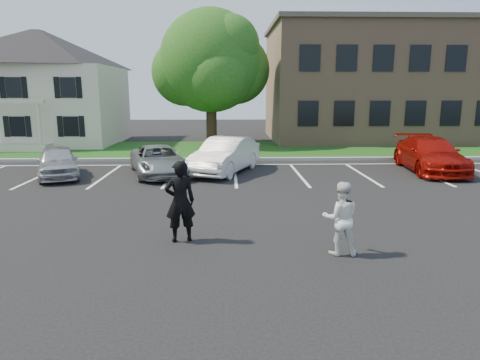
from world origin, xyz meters
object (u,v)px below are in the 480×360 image
at_px(man_white_shirt, 341,218).
at_px(car_white_sedan, 225,155).
at_px(car_red_compact, 430,155).
at_px(office_building, 419,83).
at_px(tree, 212,64).
at_px(man_black_suit, 180,201).
at_px(car_silver_west, 58,162).
at_px(car_silver_minivan, 159,161).
at_px(house, 42,88).

bearing_deg(man_white_shirt, car_white_sedan, -70.77).
distance_m(man_white_shirt, car_red_compact, 11.99).
bearing_deg(office_building, car_red_compact, -111.08).
distance_m(tree, man_black_suit, 19.32).
distance_m(car_silver_west, car_silver_minivan, 4.21).
height_order(man_black_suit, car_silver_minivan, man_black_suit).
height_order(office_building, man_black_suit, office_building).
height_order(tree, man_black_suit, tree).
distance_m(office_building, car_red_compact, 14.64).
xyz_separation_m(tree, man_white_shirt, (3.47, -19.78, -4.52)).
relative_size(car_silver_minivan, car_white_sedan, 0.96).
distance_m(man_black_suit, car_white_sedan, 8.98).
height_order(car_silver_minivan, car_red_compact, car_red_compact).
distance_m(house, car_silver_minivan, 15.56).
relative_size(office_building, car_silver_minivan, 4.92).
height_order(tree, car_silver_minivan, tree).
xyz_separation_m(car_silver_west, car_red_compact, (16.41, 0.89, 0.11)).
xyz_separation_m(office_building, car_silver_minivan, (-17.34, -13.79, -3.52)).
distance_m(tree, car_red_compact, 14.88).
xyz_separation_m(tree, car_silver_minivan, (-2.04, -10.34, -4.72)).
distance_m(house, office_building, 27.08).
bearing_deg(car_silver_west, house, 92.65).
xyz_separation_m(house, car_silver_minivan, (9.66, -11.77, -3.20)).
bearing_deg(man_white_shirt, house, -49.94).
xyz_separation_m(car_silver_west, car_white_sedan, (7.11, 0.82, 0.12)).
xyz_separation_m(tree, man_black_suit, (-0.18, -18.83, -4.35)).
height_order(man_black_suit, man_white_shirt, man_black_suit).
relative_size(office_building, car_red_compact, 4.23).
height_order(man_black_suit, car_white_sedan, man_black_suit).
relative_size(man_white_shirt, car_red_compact, 0.31).
relative_size(car_silver_west, car_silver_minivan, 0.85).
height_order(house, car_red_compact, house).
distance_m(house, car_silver_west, 13.70).
relative_size(house, car_silver_minivan, 2.26).
bearing_deg(man_white_shirt, car_silver_west, -38.53).
relative_size(house, car_silver_west, 2.65).
bearing_deg(man_white_shirt, tree, -75.56).
distance_m(car_silver_west, car_white_sedan, 7.15).
height_order(office_building, car_silver_west, office_building).
height_order(house, tree, tree).
distance_m(tree, car_white_sedan, 10.95).
relative_size(tree, car_silver_minivan, 1.93).
bearing_deg(man_white_shirt, car_silver_minivan, -55.24).
bearing_deg(car_silver_west, tree, 38.29).
relative_size(man_black_suit, man_white_shirt, 1.20).
height_order(house, office_building, office_building).
bearing_deg(man_white_shirt, man_black_suit, -10.15).
bearing_deg(office_building, car_silver_minivan, -141.50).
bearing_deg(car_silver_west, car_red_compact, -18.47).
bearing_deg(tree, car_silver_west, -120.15).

